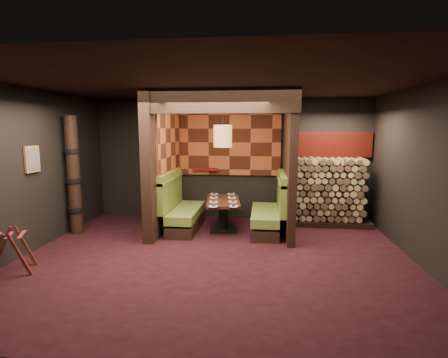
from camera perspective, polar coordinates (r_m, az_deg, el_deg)
floor at (r=5.99m, az=-1.43°, el=-12.89°), size 6.50×5.50×0.02m
ceiling at (r=5.62m, az=-1.54°, el=15.51°), size 6.50×5.50×0.02m
wall_back at (r=8.36m, az=1.12°, el=3.31°), size 6.50×0.02×2.85m
wall_front at (r=2.96m, az=-8.86°, el=-6.07°), size 6.50×0.02×2.85m
wall_left at (r=6.88m, az=-29.48°, el=1.15°), size 0.02×5.50×2.85m
wall_right at (r=6.11m, az=30.44°, el=0.30°), size 0.02×5.50×2.85m
partition_left at (r=7.52m, az=-9.98°, el=2.63°), size 0.20×2.20×2.85m
partition_right at (r=7.28m, az=10.58°, el=2.43°), size 0.15×2.10×2.85m
header_beam at (r=6.30m, az=-0.86°, el=12.64°), size 2.85×0.18×0.44m
tapa_back_panel at (r=8.28m, az=0.92°, el=6.01°), size 2.40×0.06×1.55m
tapa_side_panel at (r=7.63m, az=-8.82°, el=5.93°), size 0.04×1.85×1.45m
lacquer_shelf at (r=8.35m, az=-3.06°, el=1.61°), size 0.60×0.12×0.07m
booth_bench_left at (r=7.59m, az=-6.96°, el=-5.11°), size 0.68×1.60×1.14m
booth_bench_right at (r=7.39m, az=7.53°, el=-5.49°), size 0.68×1.60×1.14m
dining_table at (r=7.41m, az=-0.15°, el=-5.18°), size 0.83×1.32×0.66m
place_settings at (r=7.35m, az=-0.15°, el=-3.34°), size 0.73×1.50×0.03m
pendant_lamp at (r=7.15m, az=-0.20°, el=7.03°), size 0.38×0.38×1.08m
framed_picture at (r=6.92m, az=-28.82°, el=2.85°), size 0.05×0.36×0.46m
luggage_rack at (r=6.21m, az=-31.49°, el=-9.82°), size 0.78×0.68×0.70m
totem_column at (r=7.71m, az=-23.33°, el=0.42°), size 0.31×0.31×2.40m
firewood_stack at (r=8.15m, az=17.06°, el=-1.98°), size 1.73×0.70×1.50m
mosaic_header at (r=8.36m, az=16.95°, el=5.39°), size 1.83×0.10×0.56m
bay_front_post at (r=7.55m, az=11.12°, el=2.62°), size 0.08×0.08×2.85m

